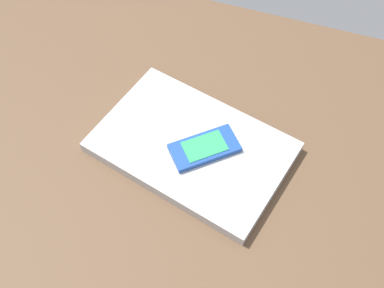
# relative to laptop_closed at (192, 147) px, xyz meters

# --- Properties ---
(desk_surface) EXTENTS (1.20, 0.80, 0.03)m
(desk_surface) POSITION_rel_laptop_closed_xyz_m (0.04, -0.01, -0.03)
(desk_surface) COLOR brown
(desk_surface) RESTS_ON ground
(laptop_closed) EXTENTS (0.38, 0.29, 0.02)m
(laptop_closed) POSITION_rel_laptop_closed_xyz_m (0.00, 0.00, 0.00)
(laptop_closed) COLOR #B7BABC
(laptop_closed) RESTS_ON desk_surface
(cell_phone_on_laptop) EXTENTS (0.13, 0.12, 0.01)m
(cell_phone_on_laptop) POSITION_rel_laptop_closed_xyz_m (-0.03, 0.01, 0.02)
(cell_phone_on_laptop) COLOR #1E479E
(cell_phone_on_laptop) RESTS_ON laptop_closed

